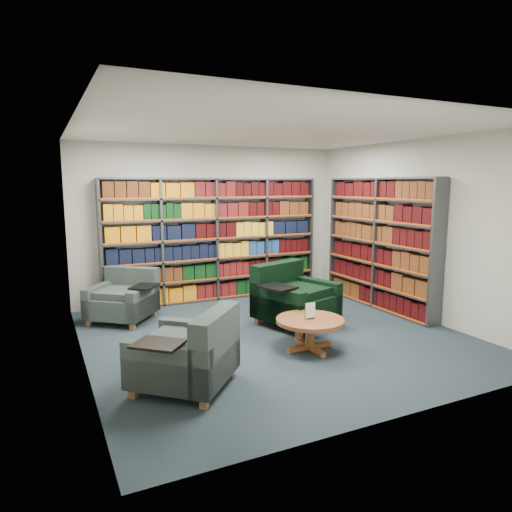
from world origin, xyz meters
name	(u,v)px	position (x,y,z in m)	size (l,w,h in m)	color
room_shell	(275,237)	(0.00, 0.00, 1.40)	(5.02, 5.02, 2.82)	#1B262F
bookshelf_back	(215,240)	(0.00, 2.34, 1.10)	(4.00, 0.28, 2.20)	#47494F
bookshelf_right	(380,244)	(2.34, 0.60, 1.10)	(0.28, 2.50, 2.20)	#47494F
chair_teal_left	(125,299)	(-1.74, 1.72, 0.32)	(1.22, 1.22, 0.79)	#002033
chair_green_right	(291,300)	(0.51, 0.42, 0.37)	(1.32, 1.26, 0.91)	black
chair_teal_front	(192,357)	(-1.55, -1.09, 0.34)	(1.30, 1.30, 0.84)	#002033
coffee_table	(310,325)	(0.16, -0.68, 0.33)	(0.87, 0.87, 0.61)	brown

